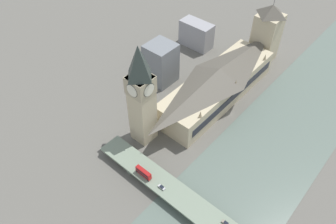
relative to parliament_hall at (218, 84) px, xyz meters
name	(u,v)px	position (x,y,z in m)	size (l,w,h in m)	color
ground_plane	(230,114)	(-17.70, 8.00, -13.24)	(600.00, 600.00, 0.00)	#605E56
river_water	(278,140)	(-54.64, 8.00, -13.09)	(61.88, 360.00, 0.30)	slate
parliament_hall	(218,84)	(0.00, 0.00, 0.00)	(29.86, 104.59, 26.71)	#C1B28E
clock_tower	(141,94)	(13.54, 62.63, 23.87)	(13.91, 13.91, 70.65)	#C1B28E
victoria_tower	(267,33)	(0.05, -65.59, 10.95)	(18.60, 18.60, 52.39)	#C1B28E
road_bridge	(209,219)	(-54.64, 84.18, -8.33)	(155.76, 14.42, 6.00)	#5D6A59
double_decker_bus_mid	(143,173)	(-10.56, 87.65, -4.54)	(10.61, 2.50, 4.91)	red
car_northbound_lead	(226,223)	(-62.58, 81.26, -6.55)	(4.54, 1.78, 1.36)	slate
car_southbound_mid	(162,187)	(-23.89, 87.07, -6.51)	(4.34, 1.81, 1.46)	silver
city_block_west	(196,34)	(53.61, -44.29, -1.98)	(28.52, 14.02, 22.53)	#939399
city_block_center	(161,63)	(44.46, 11.65, 2.75)	(20.08, 20.33, 31.99)	slate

